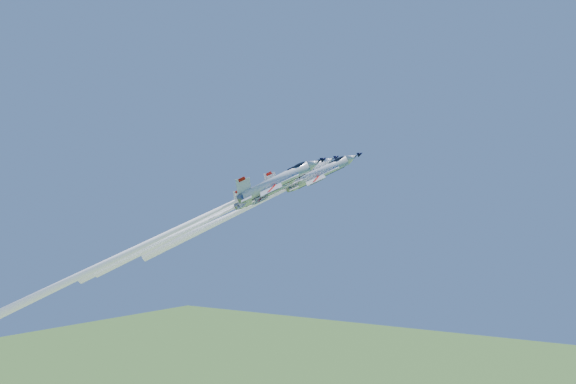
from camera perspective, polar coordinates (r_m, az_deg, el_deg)
The scene contains 4 objects.
jet_lead at distance 127.13m, azimuth -2.68°, elevation -0.94°, with size 30.38×23.54×30.36m.
jet_left at distance 131.48m, azimuth -6.52°, elevation -2.05°, with size 35.61×28.26×38.67m.
jet_right at distance 125.37m, azimuth -12.23°, elevation -4.40°, with size 46.22×37.27×54.15m.
jet_slot at distance 125.73m, azimuth -7.47°, elevation -2.66°, with size 27.93×21.81×28.33m.
Camera 1 is at (69.32, -104.69, 74.59)m, focal length 40.00 mm.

